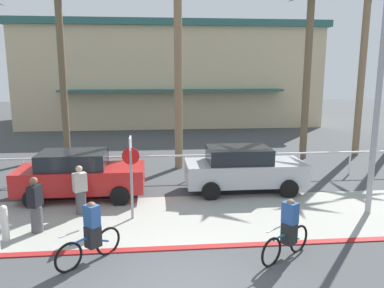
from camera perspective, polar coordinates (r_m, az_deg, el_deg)
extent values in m
plane|color=#424447|center=(17.42, -4.09, -3.93)|extent=(80.00, 80.00, 0.00)
cube|color=#9E9E93|center=(11.91, -3.36, -11.09)|extent=(44.00, 4.00, 0.02)
cube|color=maroon|center=(10.09, -2.91, -15.34)|extent=(44.00, 0.24, 0.03)
cube|color=beige|center=(34.17, -3.38, 9.95)|extent=(23.63, 10.61, 7.69)
cube|color=#2D605B|center=(34.33, -3.46, 16.80)|extent=(24.23, 11.21, 0.50)
cube|color=#2D605B|center=(28.40, -2.91, 8.02)|extent=(16.54, 1.20, 0.16)
cylinder|color=white|center=(15.73, -4.00, -1.82)|extent=(25.15, 0.08, 0.08)
cylinder|color=white|center=(16.72, -24.00, -3.75)|extent=(0.08, 0.08, 1.00)
cylinder|color=white|center=(16.13, -16.27, -3.74)|extent=(0.08, 0.08, 1.00)
cylinder|color=white|center=(15.86, -8.11, -3.65)|extent=(0.08, 0.08, 1.00)
cylinder|color=white|center=(15.91, 0.15, -3.49)|extent=(0.08, 0.08, 1.00)
cylinder|color=white|center=(16.29, 8.20, -3.26)|extent=(0.08, 0.08, 1.00)
cylinder|color=white|center=(16.97, 15.73, -2.99)|extent=(0.08, 0.08, 1.00)
cylinder|color=white|center=(17.92, 22.58, -2.69)|extent=(0.08, 0.08, 1.00)
cylinder|color=gray|center=(11.67, -9.06, -6.01)|extent=(0.08, 0.08, 2.20)
cube|color=white|center=(11.36, -9.25, 0.17)|extent=(0.04, 0.56, 0.36)
cylinder|color=red|center=(11.44, -9.19, -1.79)|extent=(0.52, 0.03, 0.52)
cylinder|color=white|center=(11.46, -26.28, -10.95)|extent=(0.20, 0.20, 0.85)
sphere|color=white|center=(11.30, -26.49, -8.70)|extent=(0.20, 0.20, 0.20)
cylinder|color=#9EA0A5|center=(12.80, 26.18, 6.59)|extent=(0.18, 0.18, 7.50)
cylinder|color=brown|center=(20.93, -18.88, 10.14)|extent=(0.36, 0.36, 8.75)
cylinder|color=#846B4C|center=(17.24, -2.09, 12.12)|extent=(0.36, 0.36, 9.64)
cylinder|color=brown|center=(20.10, 16.86, 9.46)|extent=(0.36, 0.36, 8.20)
cylinder|color=#846B4C|center=(21.96, 24.09, 9.43)|extent=(0.36, 0.36, 8.47)
cube|color=red|center=(14.05, -16.26, -4.95)|extent=(4.40, 1.80, 0.80)
cube|color=#1E2328|center=(13.93, -17.42, -2.26)|extent=(2.29, 1.58, 0.56)
cylinder|color=black|center=(14.82, -10.16, -5.45)|extent=(0.66, 0.22, 0.66)
cylinder|color=black|center=(13.11, -10.79, -7.67)|extent=(0.66, 0.22, 0.66)
cylinder|color=black|center=(15.32, -20.76, -5.46)|extent=(0.66, 0.22, 0.66)
cylinder|color=black|center=(13.67, -22.72, -7.57)|extent=(0.66, 0.22, 0.66)
cube|color=#B2B7BC|center=(14.40, 7.92, -4.21)|extent=(4.40, 1.80, 0.80)
cube|color=#1E2328|center=(14.18, 7.00, -1.60)|extent=(2.29, 1.58, 0.56)
cylinder|color=black|center=(15.71, 12.14, -4.57)|extent=(0.66, 0.22, 0.66)
cylinder|color=black|center=(14.08, 14.34, -6.51)|extent=(0.66, 0.22, 0.66)
cylinder|color=black|center=(15.11, 1.87, -4.95)|extent=(0.66, 0.22, 0.66)
cylinder|color=black|center=(13.41, 2.85, -7.06)|extent=(0.66, 0.22, 0.66)
torus|color=black|center=(9.37, 11.82, -15.61)|extent=(0.62, 0.46, 0.72)
torus|color=black|center=(10.19, 15.72, -13.53)|extent=(0.62, 0.46, 0.72)
cylinder|color=#197F7A|center=(9.87, 14.65, -13.34)|extent=(0.59, 0.44, 0.35)
cylinder|color=#197F7A|center=(9.42, 12.81, -13.54)|extent=(0.34, 0.26, 0.07)
cylinder|color=#197F7A|center=(9.77, 14.35, -13.14)|extent=(0.05, 0.05, 0.44)
cylinder|color=silver|center=(9.17, 12.16, -12.43)|extent=(0.43, 0.32, 0.04)
cube|color=#232326|center=(9.74, 14.36, -12.82)|extent=(0.42, 0.41, 0.52)
cube|color=#2D5699|center=(9.55, 14.51, -9.96)|extent=(0.41, 0.43, 0.52)
sphere|color=brown|center=(9.47, 14.58, -8.66)|extent=(0.22, 0.22, 0.22)
torus|color=black|center=(9.38, -18.03, -15.90)|extent=(0.56, 0.54, 0.72)
torus|color=black|center=(9.92, -12.47, -14.04)|extent=(0.56, 0.54, 0.72)
cylinder|color=#2851A8|center=(9.69, -14.13, -13.80)|extent=(0.53, 0.52, 0.35)
cylinder|color=#2851A8|center=(9.37, -16.85, -13.90)|extent=(0.31, 0.30, 0.07)
cylinder|color=#2851A8|center=(9.61, -14.62, -13.58)|extent=(0.05, 0.05, 0.44)
cylinder|color=silver|center=(9.17, -17.96, -12.74)|extent=(0.38, 0.37, 0.04)
cube|color=#232326|center=(9.58, -14.64, -13.25)|extent=(0.42, 0.42, 0.52)
cube|color=#2D5699|center=(9.38, -14.80, -10.35)|extent=(0.42, 0.43, 0.52)
sphere|color=brown|center=(9.30, -14.87, -9.03)|extent=(0.22, 0.22, 0.22)
cylinder|color=#4C4C51|center=(11.67, -22.26, -10.43)|extent=(0.40, 0.40, 0.77)
cube|color=black|center=(11.45, -22.51, -7.22)|extent=(0.36, 0.46, 0.60)
sphere|color=brown|center=(11.32, -22.67, -5.13)|extent=(0.21, 0.21, 0.21)
cylinder|color=#4C4C51|center=(12.61, -16.32, -8.45)|extent=(0.43, 0.43, 0.76)
cube|color=#B7B2A8|center=(12.41, -16.49, -5.52)|extent=(0.48, 0.42, 0.59)
sphere|color=#D6A884|center=(12.30, -16.60, -3.61)|extent=(0.21, 0.21, 0.21)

